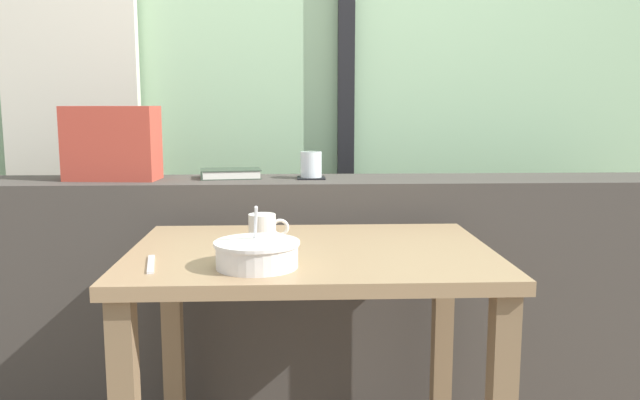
{
  "coord_description": "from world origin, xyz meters",
  "views": [
    {
      "loc": [
        -0.02,
        -1.76,
        1.11
      ],
      "look_at": [
        0.07,
        0.39,
        0.79
      ],
      "focal_mm": 36.31,
      "sensor_mm": 36.0,
      "label": 1
    }
  ],
  "objects_px": {
    "closed_book": "(230,174)",
    "ceramic_mug": "(263,229)",
    "coaster_square": "(311,178)",
    "soup_bowl": "(257,254)",
    "throw_pillow": "(112,143)",
    "fork_utensil": "(151,264)",
    "juice_glass": "(311,166)",
    "breakfast_table": "(311,293)"
  },
  "relations": [
    {
      "from": "closed_book",
      "to": "ceramic_mug",
      "type": "distance_m",
      "value": 0.61
    },
    {
      "from": "breakfast_table",
      "to": "closed_book",
      "type": "xyz_separation_m",
      "value": [
        -0.28,
        0.64,
        0.26
      ]
    },
    {
      "from": "closed_book",
      "to": "ceramic_mug",
      "type": "bearing_deg",
      "value": -76.1
    },
    {
      "from": "coaster_square",
      "to": "throw_pillow",
      "type": "distance_m",
      "value": 0.71
    },
    {
      "from": "breakfast_table",
      "to": "coaster_square",
      "type": "relative_size",
      "value": 9.74
    },
    {
      "from": "closed_book",
      "to": "ceramic_mug",
      "type": "relative_size",
      "value": 2.04
    },
    {
      "from": "throw_pillow",
      "to": "breakfast_table",
      "type": "bearing_deg",
      "value": -41.46
    },
    {
      "from": "ceramic_mug",
      "to": "coaster_square",
      "type": "bearing_deg",
      "value": 74.72
    },
    {
      "from": "coaster_square",
      "to": "throw_pillow",
      "type": "xyz_separation_m",
      "value": [
        -0.7,
        -0.01,
        0.13
      ]
    },
    {
      "from": "ceramic_mug",
      "to": "closed_book",
      "type": "bearing_deg",
      "value": 103.9
    },
    {
      "from": "juice_glass",
      "to": "fork_utensil",
      "type": "relative_size",
      "value": 0.54
    },
    {
      "from": "closed_book",
      "to": "throw_pillow",
      "type": "xyz_separation_m",
      "value": [
        -0.41,
        -0.04,
        0.11
      ]
    },
    {
      "from": "throw_pillow",
      "to": "soup_bowl",
      "type": "xyz_separation_m",
      "value": [
        0.55,
        -0.8,
        -0.22
      ]
    },
    {
      "from": "soup_bowl",
      "to": "juice_glass",
      "type": "bearing_deg",
      "value": 79.17
    },
    {
      "from": "breakfast_table",
      "to": "ceramic_mug",
      "type": "distance_m",
      "value": 0.22
    },
    {
      "from": "throw_pillow",
      "to": "soup_bowl",
      "type": "relative_size",
      "value": 1.55
    },
    {
      "from": "juice_glass",
      "to": "ceramic_mug",
      "type": "relative_size",
      "value": 0.82
    },
    {
      "from": "coaster_square",
      "to": "soup_bowl",
      "type": "distance_m",
      "value": 0.83
    },
    {
      "from": "juice_glass",
      "to": "soup_bowl",
      "type": "distance_m",
      "value": 0.83
    },
    {
      "from": "coaster_square",
      "to": "breakfast_table",
      "type": "bearing_deg",
      "value": -91.68
    },
    {
      "from": "soup_bowl",
      "to": "ceramic_mug",
      "type": "distance_m",
      "value": 0.26
    },
    {
      "from": "closed_book",
      "to": "throw_pillow",
      "type": "height_order",
      "value": "throw_pillow"
    },
    {
      "from": "breakfast_table",
      "to": "soup_bowl",
      "type": "distance_m",
      "value": 0.28
    },
    {
      "from": "throw_pillow",
      "to": "soup_bowl",
      "type": "bearing_deg",
      "value": -55.45
    },
    {
      "from": "coaster_square",
      "to": "throw_pillow",
      "type": "bearing_deg",
      "value": -179.25
    },
    {
      "from": "breakfast_table",
      "to": "closed_book",
      "type": "relative_size",
      "value": 4.22
    },
    {
      "from": "breakfast_table",
      "to": "juice_glass",
      "type": "height_order",
      "value": "juice_glass"
    },
    {
      "from": "fork_utensil",
      "to": "closed_book",
      "type": "bearing_deg",
      "value": 70.69
    },
    {
      "from": "throw_pillow",
      "to": "fork_utensil",
      "type": "height_order",
      "value": "throw_pillow"
    },
    {
      "from": "throw_pillow",
      "to": "coaster_square",
      "type": "bearing_deg",
      "value": 0.75
    },
    {
      "from": "soup_bowl",
      "to": "throw_pillow",
      "type": "bearing_deg",
      "value": 124.55
    },
    {
      "from": "coaster_square",
      "to": "throw_pillow",
      "type": "relative_size",
      "value": 0.31
    },
    {
      "from": "breakfast_table",
      "to": "fork_utensil",
      "type": "height_order",
      "value": "fork_utensil"
    },
    {
      "from": "closed_book",
      "to": "fork_utensil",
      "type": "relative_size",
      "value": 1.36
    },
    {
      "from": "throw_pillow",
      "to": "soup_bowl",
      "type": "distance_m",
      "value": 0.99
    },
    {
      "from": "closed_book",
      "to": "ceramic_mug",
      "type": "height_order",
      "value": "closed_book"
    },
    {
      "from": "breakfast_table",
      "to": "juice_glass",
      "type": "xyz_separation_m",
      "value": [
        0.02,
        0.61,
        0.29
      ]
    },
    {
      "from": "coaster_square",
      "to": "juice_glass",
      "type": "height_order",
      "value": "juice_glass"
    },
    {
      "from": "juice_glass",
      "to": "throw_pillow",
      "type": "relative_size",
      "value": 0.29
    },
    {
      "from": "throw_pillow",
      "to": "fork_utensil",
      "type": "bearing_deg",
      "value": -69.29
    },
    {
      "from": "throw_pillow",
      "to": "juice_glass",
      "type": "bearing_deg",
      "value": 0.75
    },
    {
      "from": "breakfast_table",
      "to": "fork_utensil",
      "type": "distance_m",
      "value": 0.45
    }
  ]
}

